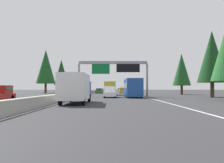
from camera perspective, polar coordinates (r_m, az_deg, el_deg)
name	(u,v)px	position (r m, az deg, el deg)	size (l,w,h in m)	color
ground_plane	(90,94)	(66.15, -4.91, -2.83)	(320.00, 320.00, 0.00)	#2D2D30
median_barrier	(95,91)	(86.10, -3.96, -2.22)	(180.00, 0.56, 0.90)	#9E9B93
shoulder_stripe_right	(131,93)	(76.12, 4.42, -2.65)	(160.00, 0.16, 0.01)	silver
shoulder_stripe_median	(94,93)	(76.09, -4.08, -2.65)	(160.00, 0.16, 0.01)	silver
sign_gantry_overhead	(114,68)	(45.56, 0.46, 2.97)	(0.50, 12.68, 6.41)	gray
box_truck_far_center	(76,88)	(25.87, -8.13, -1.38)	(8.50, 2.40, 2.95)	white
pickup_mid_right	(110,92)	(42.12, -0.47, -2.37)	(5.60, 2.00, 1.86)	white
minivan_far_left	(123,90)	(75.19, 2.44, -1.95)	(5.00, 1.95, 1.69)	#AD931E
sedan_near_right	(100,91)	(83.18, -2.62, -2.09)	(4.40, 1.80, 1.47)	maroon
sedan_mid_left	(119,90)	(124.91, 1.61, -1.88)	(4.40, 1.80, 1.47)	silver
bus_distant_a	(132,87)	(44.06, 4.61, -1.29)	(11.50, 2.55, 3.10)	#1E4793
sedan_far_right	(99,91)	(71.71, -2.95, -2.18)	(4.40, 1.80, 1.47)	#2D6B38
box_truck_distant_b	(110,88)	(56.21, -0.45, -1.44)	(8.50, 2.40, 2.95)	gold
oncoming_far	(87,91)	(86.37, -5.67, -2.06)	(4.40, 1.80, 1.47)	maroon
conifer_right_near	(212,57)	(46.91, 21.65, 5.26)	(5.06, 5.06, 11.50)	#4C3823
conifer_right_mid	(182,70)	(63.36, 15.45, 2.59)	(4.35, 4.35, 9.89)	#4C3823
conifer_left_mid	(46,67)	(81.66, -14.74, 3.27)	(5.97, 5.97, 13.57)	#4C3823
conifer_left_far	(61,73)	(92.53, -11.38, 2.00)	(5.16, 5.16, 11.72)	#4C3823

